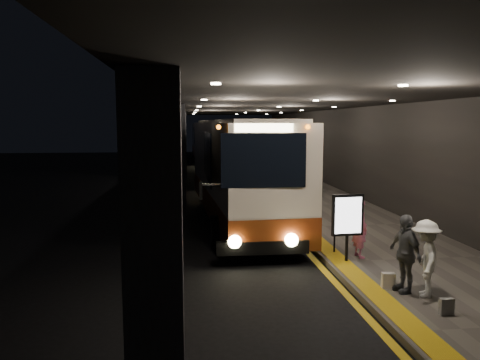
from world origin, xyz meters
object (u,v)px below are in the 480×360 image
coach_third (206,143)px  bag_plain (388,281)px  coach_main (238,175)px  passenger_waiting_grey (405,253)px  bag_polka (446,307)px  passenger_waiting_white (425,258)px  info_sign (348,216)px  coach_second (218,153)px  stanchion_post (335,232)px  passenger_boarding (360,228)px

coach_third → bag_plain: bearing=-87.5°
coach_main → coach_third: 28.60m
passenger_waiting_grey → bag_polka: passenger_waiting_grey is taller
coach_main → passenger_waiting_white: coach_main is taller
passenger_waiting_grey → bag_plain: passenger_waiting_grey is taller
coach_third → info_sign: coach_third is taller
bag_polka → info_sign: info_sign is taller
passenger_waiting_white → bag_polka: 1.15m
coach_second → coach_third: coach_third is taller
stanchion_post → coach_third: bearing=93.7°
passenger_boarding → passenger_waiting_grey: 2.57m
passenger_waiting_white → passenger_waiting_grey: bearing=-110.9°
passenger_boarding → stanchion_post: 0.76m
coach_main → passenger_boarding: (2.62, -5.57, -0.84)m
coach_third → passenger_waiting_white: coach_third is taller
coach_main → passenger_boarding: bearing=-68.0°
coach_third → stanchion_post: bearing=-87.6°
passenger_boarding → bag_polka: 3.87m
bag_plain → info_sign: info_sign is taller
bag_polka → stanchion_post: (-0.76, 4.33, 0.42)m
coach_second → passenger_waiting_grey: (2.48, -21.84, -0.69)m
passenger_boarding → info_sign: 0.71m
passenger_boarding → passenger_waiting_grey: (0.01, -2.57, 0.05)m
coach_third → info_sign: 34.59m
coach_main → bag_plain: 8.41m
coach_third → coach_main: bearing=-91.2°
coach_main → bag_plain: size_ratio=34.89×
coach_second → passenger_waiting_white: coach_second is taller
passenger_waiting_white → bag_polka: size_ratio=5.06×
passenger_boarding → info_sign: size_ratio=0.89×
coach_second → coach_third: (-0.22, 14.89, 0.05)m
coach_second → stanchion_post: (1.96, -18.75, -0.94)m
passenger_waiting_white → bag_polka: bearing=18.7°
passenger_boarding → passenger_waiting_grey: passenger_waiting_grey is taller
bag_plain → passenger_waiting_grey: bearing=-38.2°
passenger_waiting_white → info_sign: info_sign is taller
bag_plain → info_sign: bearing=96.3°
coach_third → bag_plain: (2.45, -36.54, -1.39)m
stanchion_post → coach_main: bearing=112.6°
passenger_waiting_white → passenger_boarding: bearing=-151.3°
bag_polka → stanchion_post: size_ratio=0.27×
stanchion_post → info_sign: bearing=-87.1°
coach_third → passenger_waiting_grey: coach_third is taller
stanchion_post → passenger_boarding: bearing=-45.4°
coach_main → coach_second: size_ratio=1.07×
passenger_waiting_white → bag_polka: passenger_waiting_white is taller
coach_second → bag_plain: coach_second is taller
passenger_waiting_grey → stanchion_post: size_ratio=1.44×
coach_main → coach_third: coach_main is taller
passenger_waiting_grey → bag_plain: 0.73m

